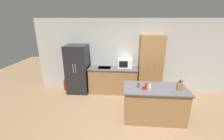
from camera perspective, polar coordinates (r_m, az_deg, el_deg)
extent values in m
plane|color=#846647|center=(3.97, 9.88, -21.60)|extent=(14.00, 14.00, 0.00)
cube|color=#B2B2AD|center=(5.51, 8.60, 5.37)|extent=(7.20, 0.06, 2.60)
cube|color=black|center=(5.50, -12.90, 0.34)|extent=(0.75, 0.69, 1.72)
cylinder|color=silver|center=(5.14, -14.60, 0.54)|extent=(0.02, 0.02, 0.30)
cylinder|color=silver|center=(5.12, -13.75, 0.52)|extent=(0.02, 0.02, 0.30)
cube|color=olive|center=(5.45, 0.37, -3.97)|extent=(1.69, 0.60, 0.90)
cube|color=#4C4C51|center=(5.29, 0.38, 0.68)|extent=(1.73, 0.64, 0.03)
cube|color=#9EA0A3|center=(5.32, -2.89, 0.88)|extent=(0.44, 0.34, 0.01)
cube|color=olive|center=(5.34, 14.34, 1.71)|extent=(0.79, 0.55, 2.08)
sphere|color=black|center=(5.04, 13.83, 1.24)|extent=(0.02, 0.02, 0.02)
sphere|color=black|center=(5.08, 15.93, 1.18)|extent=(0.02, 0.02, 0.02)
cube|color=olive|center=(4.21, 15.67, -12.29)|extent=(1.55, 0.76, 0.86)
cube|color=#4C4C51|center=(4.00, 16.23, -6.75)|extent=(1.61, 0.82, 0.03)
cube|color=white|center=(5.32, 5.00, 2.71)|extent=(0.49, 0.36, 0.32)
cube|color=black|center=(5.15, 4.35, 2.17)|extent=(0.29, 0.01, 0.22)
cube|color=olive|center=(4.03, 24.40, -5.80)|extent=(0.13, 0.08, 0.19)
cylinder|color=black|center=(3.97, 24.14, -4.06)|extent=(0.02, 0.02, 0.08)
cylinder|color=black|center=(3.97, 24.53, -4.11)|extent=(0.02, 0.02, 0.08)
cylinder|color=black|center=(3.99, 24.83, -3.92)|extent=(0.02, 0.02, 0.09)
cylinder|color=black|center=(3.99, 25.20, -4.20)|extent=(0.02, 0.02, 0.06)
cylinder|color=#B2281E|center=(3.79, 11.83, -6.79)|extent=(0.06, 0.06, 0.09)
cylinder|color=red|center=(3.76, 11.89, -6.00)|extent=(0.05, 0.05, 0.02)
cylinder|color=#337033|center=(3.90, 10.04, -5.90)|extent=(0.06, 0.06, 0.09)
cylinder|color=black|center=(3.88, 10.08, -5.13)|extent=(0.05, 0.05, 0.02)
cylinder|color=beige|center=(3.82, 14.16, -6.91)|extent=(0.06, 0.06, 0.08)
cylinder|color=silver|center=(3.80, 14.22, -6.28)|extent=(0.04, 0.04, 0.02)
cylinder|color=orange|center=(3.94, 14.23, -6.07)|extent=(0.05, 0.05, 0.07)
cylinder|color=silver|center=(3.93, 14.28, -5.47)|extent=(0.04, 0.04, 0.02)
cylinder|color=#B2281E|center=(3.83, 12.79, -6.21)|extent=(0.06, 0.06, 0.14)
cylinder|color=red|center=(3.80, 12.88, -5.06)|extent=(0.04, 0.04, 0.03)
cylinder|color=red|center=(5.95, -17.30, -5.60)|extent=(0.13, 0.13, 0.38)
cylinder|color=black|center=(5.86, -17.51, -3.62)|extent=(0.06, 0.06, 0.07)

